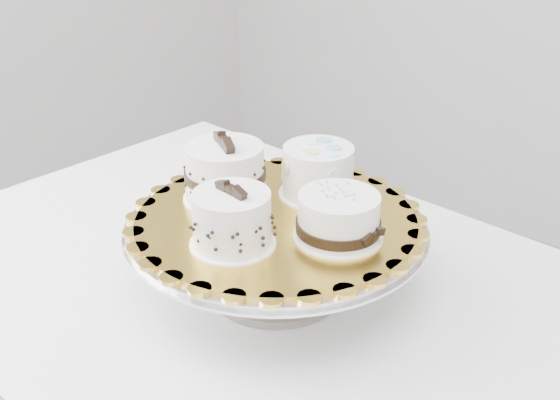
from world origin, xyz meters
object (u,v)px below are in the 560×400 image
Objects in this scene: table at (267,330)px; cake_dots at (318,171)px; cake_ribbon at (339,218)px; cake_stand at (276,243)px; cake_swirl at (232,221)px; cake_banded at (225,175)px; cake_board at (276,219)px.

cake_dots is (0.03, 0.08, 0.24)m from table.
cake_ribbon reaches higher than table.
cake_stand is 0.12m from cake_swirl.
cake_stand is at bearing -11.35° from table.
cake_banded is (-0.10, 0.09, 0.00)m from cake_swirl.
cake_board is at bearing -90.00° from cake_stand.
cake_swirl is 0.73× the size of cake_banded.
cake_board is 0.10m from cake_swirl.
cake_stand is at bearing 30.50° from cake_banded.
cake_board reaches higher than table.
cake_dots is at bearing 98.60° from cake_swirl.
cake_swirl reaches higher than table.
table is 7.90× the size of cake_banded.
cake_ribbon is at bearing 4.58° from table.
table is 0.25m from cake_banded.
cake_swirl is (0.00, -0.09, 0.04)m from cake_board.
cake_ribbon is (0.12, 0.00, 0.23)m from table.
cake_banded is at bearing -126.99° from cake_dots.
cake_dots is 1.01× the size of cake_ribbon.
cake_dots is (-0.00, 0.18, 0.00)m from cake_swirl.
cake_banded is at bearing -169.82° from table.
cake_stand reaches higher than table.
cake_banded is at bearing -172.51° from cake_ribbon.
table is at bearing 165.35° from cake_stand.
cake_dots is at bearing 74.29° from cake_banded.
cake_board is at bearing 30.50° from cake_banded.
cake_swirl is 0.18m from cake_dots.
table is at bearing 36.19° from cake_banded.
table is 0.26m from cake_swirl.
cake_ribbon reaches higher than cake_board.
cake_stand is at bearing 100.63° from cake_swirl.
cake_ribbon is at bearing 5.28° from cake_board.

